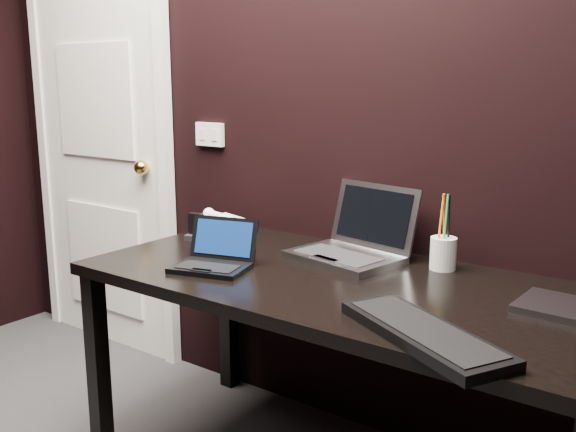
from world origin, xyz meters
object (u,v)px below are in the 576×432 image
Objects in this scene: desk_phone at (221,225)px; pen_cup at (443,252)px; netbook at (214,259)px; door at (101,142)px; desk at (343,302)px; ext_keyboard at (423,333)px; closed_laptop at (573,310)px; silver_laptop at (352,245)px; mobile_phone at (195,230)px.

pen_cup is at bearing 3.95° from desk_phone.
netbook is at bearing -144.91° from pen_cup.
door is 1.38m from netbook.
desk is 3.33× the size of ext_keyboard.
closed_laptop is at bearing -6.81° from door.
closed_laptop is 0.48m from pen_cup.
ext_keyboard is 1.23m from desk_phone.
netbook is at bearing -130.05° from silver_laptop.
netbook is 1.01× the size of closed_laptop.
desk_phone is at bearing 81.83° from mobile_phone.
mobile_phone is (-1.13, 0.38, 0.02)m from ext_keyboard.
silver_laptop is 1.44× the size of closed_laptop.
pen_cup is (0.92, 0.06, 0.02)m from desk_phone.
netbook is (1.24, -0.53, -0.27)m from door.
netbook reaches higher than desk.
desk_phone reaches higher than ext_keyboard.
netbook is (-0.41, -0.15, 0.11)m from desk.
closed_laptop is at bearing -4.85° from desk_phone.
desk is 0.51m from ext_keyboard.
desk is at bearing -6.60° from mobile_phone.
ext_keyboard is at bearing -10.17° from netbook.
desk is 0.45m from netbook.
ext_keyboard is (2.05, -0.68, -0.29)m from door.
silver_laptop is at bearing 49.95° from netbook.
mobile_phone reaches higher than ext_keyboard.
pen_cup reaches higher than desk_phone.
closed_laptop is 1.14× the size of pen_cup.
netbook is at bearing 169.83° from ext_keyboard.
closed_laptop reaches higher than desk.
ext_keyboard reaches higher than desk.
netbook is at bearing -23.11° from door.
mobile_phone is 0.96m from pen_cup.
desk is 0.74m from mobile_phone.
closed_laptop is (2.30, -0.28, -0.30)m from door.
door is at bearing 156.89° from netbook.
netbook reaches higher than desk_phone.
ext_keyboard reaches higher than closed_laptop.
desk_phone reaches higher than desk.
netbook is 0.75m from pen_cup.
silver_laptop is at bearing -0.08° from desk_phone.
desk is at bearing -16.89° from desk_phone.
desk is 5.86× the size of netbook.
mobile_phone is at bearing -98.17° from desk_phone.
netbook is 0.70× the size of silver_laptop.
closed_laptop is at bearing 57.90° from ext_keyboard.
netbook is at bearing -50.76° from desk_phone.
door is 2.18m from ext_keyboard.
pen_cup is (-0.45, 0.18, 0.05)m from closed_laptop.
silver_laptop is (1.55, -0.16, -0.26)m from door.
desk_phone is (-1.11, 0.52, 0.02)m from ext_keyboard.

